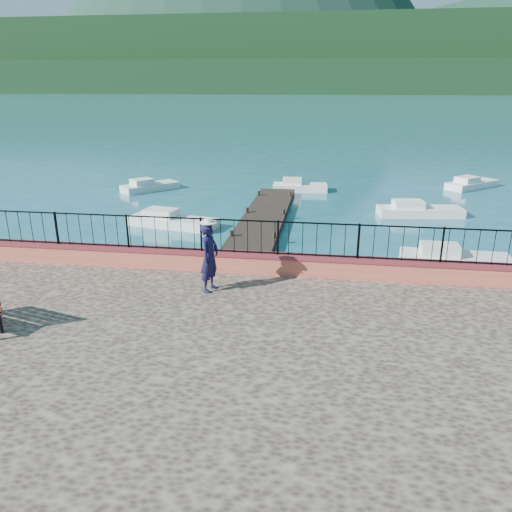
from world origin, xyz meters
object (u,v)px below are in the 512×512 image
(boat_0, at_px, (173,218))
(boat_2, at_px, (420,208))
(boat_3, at_px, (150,184))
(person, at_px, (210,257))
(boat_5, at_px, (473,182))
(boat_1, at_px, (456,255))
(boat_4, at_px, (300,184))

(boat_0, distance_m, boat_2, 12.27)
(boat_0, bearing_deg, boat_3, 128.86)
(boat_2, bearing_deg, person, -126.44)
(boat_3, bearing_deg, boat_2, -61.65)
(person, height_order, boat_5, person)
(boat_2, distance_m, boat_3, 16.07)
(person, xyz_separation_m, boat_3, (-8.05, 17.55, -1.71))
(person, distance_m, boat_3, 19.38)
(boat_0, xyz_separation_m, boat_1, (11.80, -3.59, 0.00))
(boat_5, bearing_deg, boat_3, 149.43)
(boat_3, bearing_deg, boat_0, -110.61)
(person, relative_size, boat_0, 0.44)
(person, xyz_separation_m, boat_1, (7.64, 6.26, -1.71))
(boat_0, height_order, boat_2, same)
(boat_2, height_order, boat_5, same)
(boat_0, bearing_deg, boat_2, 29.83)
(boat_0, bearing_deg, boat_5, 47.47)
(boat_0, relative_size, boat_1, 1.08)
(boat_0, height_order, boat_1, same)
(boat_1, relative_size, boat_3, 1.10)
(boat_1, bearing_deg, boat_3, 146.14)
(boat_2, xyz_separation_m, boat_3, (-15.58, 3.96, 0.00))
(boat_3, relative_size, boat_5, 0.91)
(person, distance_m, boat_4, 18.90)
(person, height_order, boat_2, person)
(person, xyz_separation_m, boat_5, (11.92, 21.28, -1.71))
(boat_2, bearing_deg, boat_3, 158.29)
(boat_0, relative_size, boat_4, 1.26)
(person, height_order, boat_3, person)
(boat_1, xyz_separation_m, boat_2, (-0.11, 7.33, 0.00))
(person, relative_size, boat_4, 0.55)
(boat_0, bearing_deg, boat_4, 71.30)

